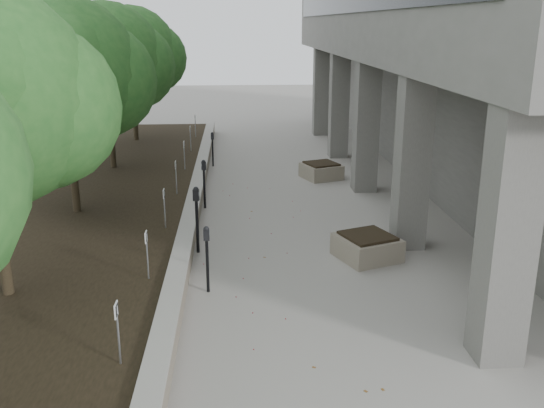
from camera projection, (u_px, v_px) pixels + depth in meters
name	position (u px, v px, depth m)	size (l,w,h in m)	color
ground	(286.00, 402.00, 8.43)	(90.00, 90.00, 0.00)	gray
retaining_wall	(194.00, 203.00, 16.85)	(0.39, 26.00, 0.50)	gray
planting_bed	(61.00, 207.00, 16.65)	(7.00, 26.00, 0.40)	black
crabapple_tree_3	(67.00, 106.00, 14.89)	(4.60, 4.00, 5.44)	#255B22
crabapple_tree_4	(107.00, 86.00, 19.67)	(4.60, 4.00, 5.44)	#255B22
crabapple_tree_5	(132.00, 74.00, 24.44)	(4.60, 4.00, 5.44)	#255B22
parking_sign_2	(118.00, 334.00, 8.51)	(0.04, 0.22, 0.96)	black
parking_sign_3	(147.00, 255.00, 11.38)	(0.04, 0.22, 0.96)	black
parking_sign_4	(165.00, 209.00, 14.25)	(0.04, 0.22, 0.96)	black
parking_sign_5	(176.00, 177.00, 17.11)	(0.04, 0.22, 0.96)	black
parking_sign_6	(184.00, 155.00, 19.98)	(0.04, 0.22, 0.96)	black
parking_sign_7	(191.00, 139.00, 22.85)	(0.04, 0.22, 0.96)	black
parking_sign_8	(195.00, 126.00, 25.71)	(0.04, 0.22, 0.96)	black
parking_meter_2	(207.00, 259.00, 11.69)	(0.14, 0.10, 1.37)	black
parking_meter_3	(197.00, 220.00, 13.70)	(0.16, 0.11, 1.58)	black
parking_meter_4	(204.00, 184.00, 17.06)	(0.14, 0.10, 1.42)	black
parking_meter_5	(213.00, 149.00, 22.10)	(0.13, 0.09, 1.28)	black
planter_front	(367.00, 246.00, 13.51)	(1.21, 1.21, 0.57)	gray
planter_back	(321.00, 170.00, 20.52)	(1.16, 1.16, 0.54)	gray
berry_scatter	(262.00, 265.00, 13.20)	(3.30, 14.10, 0.02)	maroon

